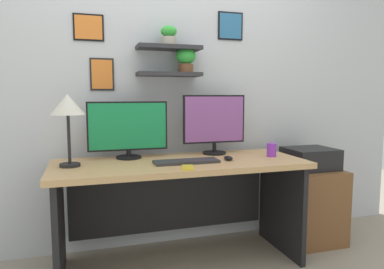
{
  "coord_description": "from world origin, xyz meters",
  "views": [
    {
      "loc": [
        -0.63,
        -2.34,
        1.21
      ],
      "look_at": [
        0.1,
        0.05,
        0.93
      ],
      "focal_mm": 33.01,
      "sensor_mm": 36.0,
      "label": 1
    }
  ],
  "objects": [
    {
      "name": "pen_cup",
      "position": [
        0.7,
        -0.02,
        0.8
      ],
      "size": [
        0.07,
        0.07,
        0.1
      ],
      "primitive_type": "cylinder",
      "color": "purple",
      "rests_on": "desk"
    },
    {
      "name": "keyboard",
      "position": [
        0.02,
        -0.08,
        0.76
      ],
      "size": [
        0.44,
        0.14,
        0.02
      ],
      "primitive_type": "cube",
      "color": "#2D2D33",
      "rests_on": "desk"
    },
    {
      "name": "printer",
      "position": [
        1.13,
        0.11,
        0.69
      ],
      "size": [
        0.38,
        0.34,
        0.17
      ],
      "primitive_type": "cube",
      "color": "black",
      "rests_on": "drawer_cabinet"
    },
    {
      "name": "desk_lamp",
      "position": [
        -0.73,
        0.02,
        1.12
      ],
      "size": [
        0.21,
        0.21,
        0.46
      ],
      "color": "black",
      "rests_on": "desk"
    },
    {
      "name": "desk",
      "position": [
        0.0,
        0.06,
        0.54
      ],
      "size": [
        1.74,
        0.68,
        0.75
      ],
      "color": "tan",
      "rests_on": "ground"
    },
    {
      "name": "monitor_right",
      "position": [
        0.33,
        0.22,
        1.0
      ],
      "size": [
        0.5,
        0.18,
        0.46
      ],
      "color": "black",
      "rests_on": "desk"
    },
    {
      "name": "ground_plane",
      "position": [
        0.0,
        0.0,
        0.0
      ],
      "size": [
        8.0,
        8.0,
        0.0
      ],
      "primitive_type": "plane",
      "color": "gray"
    },
    {
      "name": "back_wall_assembly",
      "position": [
        0.0,
        0.44,
        1.35
      ],
      "size": [
        4.4,
        0.24,
        2.7
      ],
      "color": "silver",
      "rests_on": "ground"
    },
    {
      "name": "cell_phone",
      "position": [
        -0.02,
        -0.25,
        0.76
      ],
      "size": [
        0.1,
        0.15,
        0.01
      ],
      "primitive_type": "cube",
      "rotation": [
        0.0,
        0.0,
        -0.26
      ],
      "color": "yellow",
      "rests_on": "desk"
    },
    {
      "name": "monitor_left",
      "position": [
        -0.33,
        0.22,
        0.96
      ],
      "size": [
        0.57,
        0.18,
        0.41
      ],
      "color": "black",
      "rests_on": "desk"
    },
    {
      "name": "computer_mouse",
      "position": [
        0.33,
        -0.07,
        0.77
      ],
      "size": [
        0.06,
        0.09,
        0.03
      ],
      "primitive_type": "ellipsoid",
      "color": "black",
      "rests_on": "desk"
    },
    {
      "name": "drawer_cabinet",
      "position": [
        1.13,
        0.11,
        0.3
      ],
      "size": [
        0.44,
        0.5,
        0.6
      ],
      "primitive_type": "cube",
      "color": "brown",
      "rests_on": "ground"
    }
  ]
}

